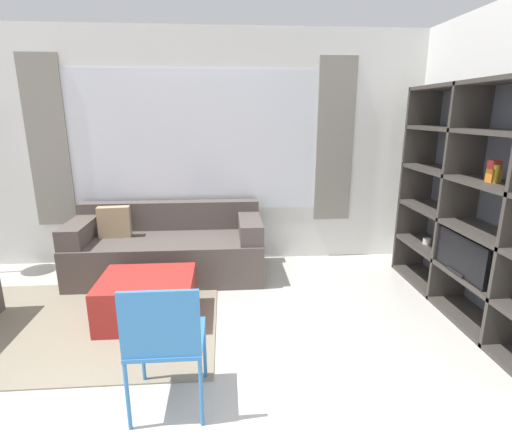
% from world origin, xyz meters
% --- Properties ---
extents(wall_back, '(6.57, 0.11, 2.70)m').
position_xyz_m(wall_back, '(0.00, 3.26, 1.36)').
color(wall_back, white).
rests_on(wall_back, ground_plane).
extents(wall_right, '(0.07, 4.43, 2.70)m').
position_xyz_m(wall_right, '(2.72, 1.61, 1.35)').
color(wall_right, white).
rests_on(wall_right, ground_plane).
extents(area_rug, '(2.55, 1.70, 0.01)m').
position_xyz_m(area_rug, '(-1.05, 1.68, 0.01)').
color(area_rug, gray).
rests_on(area_rug, ground_plane).
extents(shelving_unit, '(0.39, 2.57, 2.04)m').
position_xyz_m(shelving_unit, '(2.53, 1.50, 1.01)').
color(shelving_unit, '#515660').
rests_on(shelving_unit, ground_plane).
extents(couch_main, '(2.07, 0.89, 0.79)m').
position_xyz_m(couch_main, '(-0.32, 2.76, 0.30)').
color(couch_main, '#564C47').
rests_on(couch_main, ground_plane).
extents(ottoman, '(0.80, 0.68, 0.40)m').
position_xyz_m(ottoman, '(-0.36, 1.73, 0.20)').
color(ottoman, '#A82823').
rests_on(ottoman, ground_plane).
extents(folding_chair, '(0.44, 0.46, 0.86)m').
position_xyz_m(folding_chair, '(-0.03, 0.57, 0.52)').
color(folding_chair, '#3375B7').
rests_on(folding_chair, ground_plane).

